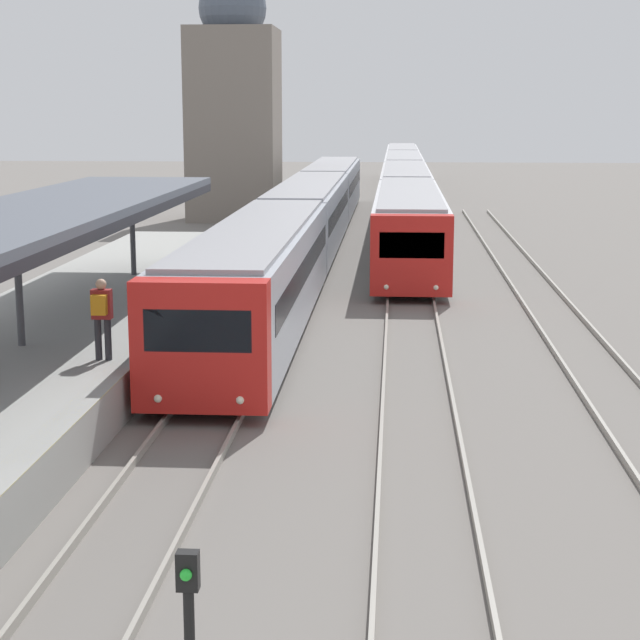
{
  "coord_description": "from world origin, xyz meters",
  "views": [
    {
      "loc": [
        3.67,
        -3.65,
        5.97
      ],
      "look_at": [
        2.09,
        18.69,
        1.54
      ],
      "focal_mm": 60.0,
      "sensor_mm": 36.0,
      "label": 1
    }
  ],
  "objects_px": {
    "person_on_platform": "(102,312)",
    "signal_post_near": "(189,638)",
    "train_far": "(404,181)",
    "train_near": "(308,214)"
  },
  "relations": [
    {
      "from": "person_on_platform",
      "to": "signal_post_near",
      "type": "relative_size",
      "value": 0.78
    },
    {
      "from": "train_far",
      "to": "signal_post_near",
      "type": "bearing_deg",
      "value": -92.29
    },
    {
      "from": "train_far",
      "to": "signal_post_near",
      "type": "height_order",
      "value": "train_far"
    },
    {
      "from": "person_on_platform",
      "to": "train_far",
      "type": "height_order",
      "value": "train_far"
    },
    {
      "from": "train_near",
      "to": "train_far",
      "type": "relative_size",
      "value": 0.76
    },
    {
      "from": "signal_post_near",
      "to": "train_far",
      "type": "bearing_deg",
      "value": 87.71
    },
    {
      "from": "train_near",
      "to": "train_far",
      "type": "height_order",
      "value": "train_near"
    },
    {
      "from": "person_on_platform",
      "to": "signal_post_near",
      "type": "distance_m",
      "value": 12.65
    },
    {
      "from": "signal_post_near",
      "to": "train_near",
      "type": "bearing_deg",
      "value": 92.97
    },
    {
      "from": "person_on_platform",
      "to": "train_near",
      "type": "distance_m",
      "value": 24.28
    }
  ]
}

